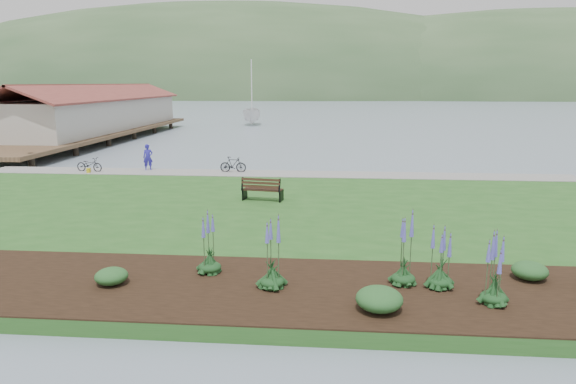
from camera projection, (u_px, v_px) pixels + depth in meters
The scene contains 20 objects.
ground at pixel (256, 209), 22.92m from camera, with size 600.00×600.00×0.00m, color slate.
lawn at pixel (249, 217), 20.92m from camera, with size 34.00×20.00×0.40m, color #22521D.
shoreline_path at pixel (274, 174), 29.55m from camera, with size 34.00×2.20×0.03m, color gray.
garden_bed at pixel (317, 289), 13.03m from camera, with size 24.00×4.40×0.04m, color black.
far_hillside at pixel (378, 98), 186.90m from camera, with size 580.00×80.00×38.00m, color #34552F, non-canonical shape.
pier_pavilion at pixel (97, 113), 50.84m from camera, with size 8.00×36.00×5.40m.
park_bench at pixel (262, 189), 22.72m from camera, with size 1.85×0.98×1.09m.
person at pixel (148, 155), 30.58m from camera, with size 0.67×0.46×1.84m, color #2922A0.
bicycle_a at pixel (89, 165), 30.21m from camera, with size 1.62×0.57×0.85m, color black.
bicycle_b at pixel (233, 165), 29.95m from camera, with size 1.54×0.44×0.93m, color black.
sailboat at pixel (252, 125), 68.69m from camera, with size 10.30×10.49×27.15m, color silver.
pannier at pixel (89, 171), 29.77m from camera, with size 0.17×0.27×0.29m, color gold.
echium_0 at pixel (272, 259), 12.91m from camera, with size 0.62×0.62×2.04m.
echium_1 at pixel (404, 253), 13.11m from camera, with size 0.62×0.62×2.20m.
echium_2 at pixel (495, 274), 11.96m from camera, with size 0.62×0.62×1.77m.
echium_4 at pixel (209, 246), 13.94m from camera, with size 0.62×0.62×2.04m.
echium_5 at pixel (441, 262), 12.94m from camera, with size 0.62×0.62×1.74m.
shrub_0 at pixel (111, 276), 13.26m from camera, with size 0.84×0.84×0.42m, color #1E4C21.
shrub_1 at pixel (379, 299), 11.71m from camera, with size 1.08×1.08×0.54m, color #1E4C21.
shrub_2 at pixel (530, 271), 13.59m from camera, with size 0.93×0.93×0.46m, color #1E4C21.
Camera 1 is at (3.31, -22.05, 5.55)m, focal length 32.00 mm.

